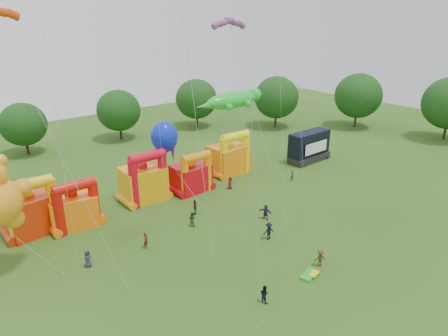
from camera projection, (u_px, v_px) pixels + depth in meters
ground at (339, 315)px, 32.34m from camera, size 160.00×160.00×0.00m
tree_ring at (331, 251)px, 29.83m from camera, size 125.75×127.87×12.07m
bouncy_castle_0 at (31, 211)px, 43.87m from camera, size 5.93×5.02×6.84m
bouncy_castle_1 at (74, 208)px, 45.39m from camera, size 5.84×5.05×5.90m
bouncy_castle_2 at (144, 181)px, 51.58m from camera, size 5.61×4.63×6.98m
bouncy_castle_3 at (192, 176)px, 54.55m from camera, size 5.00×4.07×5.80m
bouncy_castle_4 at (229, 157)px, 60.66m from camera, size 5.53×4.46×6.73m
stage_trailer at (309, 147)px, 65.79m from camera, size 7.74×3.11×5.00m
teddy_bear_kite at (10, 218)px, 35.73m from camera, size 6.80×5.87×11.64m
gecko_kite at (251, 131)px, 60.22m from camera, size 12.41×10.09×12.16m
octopus_kite at (172, 155)px, 52.09m from camera, size 3.53×9.22×10.06m
parafoil_kites at (121, 146)px, 35.65m from camera, size 28.29×14.23×26.77m
diamond_kites at (204, 75)px, 36.25m from camera, size 26.52×23.50×43.31m
folded_kite_bundle at (310, 275)px, 37.17m from camera, size 2.18×1.45×0.31m
spectator_0 at (88, 258)px, 38.29m from camera, size 1.05×0.88×1.82m
spectator_1 at (146, 240)px, 41.42m from camera, size 0.78×0.72×1.79m
spectator_2 at (192, 219)px, 45.74m from camera, size 0.94×1.02×1.69m
spectator_3 at (269, 231)px, 43.01m from camera, size 1.40×1.01×1.96m
spectator_4 at (195, 207)px, 48.38m from camera, size 1.07×1.17×1.92m
spectator_5 at (266, 212)px, 47.34m from camera, size 1.08×1.78×1.83m
spectator_6 at (230, 183)px, 55.59m from camera, size 0.95×0.70×1.78m
spectator_7 at (292, 175)px, 58.39m from camera, size 0.71×0.62×1.63m
spectator_8 at (264, 294)px, 33.59m from camera, size 0.70×0.86×1.63m
spectator_9 at (320, 258)px, 38.44m from camera, size 1.28×1.06×1.72m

